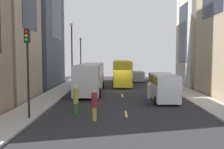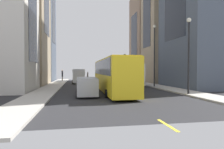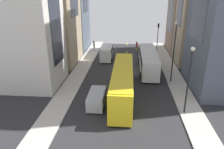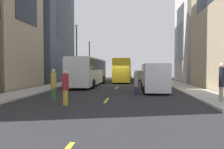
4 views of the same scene
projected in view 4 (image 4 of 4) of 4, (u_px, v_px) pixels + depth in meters
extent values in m
plane|color=#28282B|center=(119.00, 85.00, 25.56)|extent=(41.57, 41.57, 0.00)
cube|color=#B2ADA3|center=(65.00, 84.00, 26.35)|extent=(2.63, 44.00, 0.15)
cube|color=#B2ADA3|center=(177.00, 84.00, 24.77)|extent=(2.63, 44.00, 0.15)
cube|color=yellow|center=(106.00, 100.00, 13.04)|extent=(0.16, 2.00, 0.01)
cube|color=yellow|center=(117.00, 88.00, 21.39)|extent=(0.16, 2.00, 0.01)
cube|color=yellow|center=(121.00, 82.00, 29.74)|extent=(0.16, 2.00, 0.01)
cube|color=yellow|center=(124.00, 79.00, 38.09)|extent=(0.16, 2.00, 0.01)
cube|color=yellow|center=(125.00, 77.00, 46.43)|extent=(0.16, 2.00, 0.01)
cube|color=beige|center=(213.00, 33.00, 28.98)|extent=(9.73, 7.61, 14.94)
cube|color=#1E232D|center=(213.00, 33.00, 28.98)|extent=(9.83, 4.18, 8.22)
cube|color=silver|center=(89.00, 71.00, 24.21)|extent=(2.55, 11.60, 3.00)
cube|color=black|center=(89.00, 65.00, 24.18)|extent=(2.60, 10.68, 1.20)
cube|color=beige|center=(89.00, 59.00, 24.16)|extent=(2.45, 11.14, 0.08)
cylinder|color=black|center=(87.00, 80.00, 27.95)|extent=(0.46, 1.00, 1.00)
cylinder|color=black|center=(103.00, 80.00, 27.70)|extent=(0.46, 1.00, 1.00)
cylinder|color=black|center=(71.00, 84.00, 20.80)|extent=(0.46, 1.00, 1.00)
cylinder|color=black|center=(92.00, 84.00, 20.55)|extent=(0.46, 1.00, 1.00)
cube|color=yellow|center=(124.00, 70.00, 33.17)|extent=(2.45, 14.47, 3.30)
cube|color=black|center=(124.00, 65.00, 33.14)|extent=(2.50, 13.31, 1.48)
cube|color=gold|center=(124.00, 60.00, 33.11)|extent=(2.35, 13.89, 0.08)
cylinder|color=black|center=(119.00, 77.00, 37.79)|extent=(0.44, 0.76, 0.76)
cylinder|color=black|center=(130.00, 77.00, 37.55)|extent=(0.44, 0.76, 0.76)
cylinder|color=black|center=(115.00, 80.00, 28.88)|extent=(0.44, 0.76, 0.76)
cylinder|color=black|center=(130.00, 80.00, 28.64)|extent=(0.44, 0.76, 0.76)
cube|color=white|center=(154.00, 77.00, 17.84)|extent=(2.05, 5.55, 2.30)
cube|color=black|center=(154.00, 69.00, 17.81)|extent=(2.09, 5.10, 0.69)
cube|color=silver|center=(154.00, 64.00, 17.80)|extent=(1.97, 5.32, 0.08)
cylinder|color=black|center=(143.00, 86.00, 19.68)|extent=(0.37, 0.72, 0.72)
cylinder|color=black|center=(162.00, 86.00, 19.48)|extent=(0.37, 0.72, 0.72)
cylinder|color=black|center=(145.00, 90.00, 16.26)|extent=(0.37, 0.72, 0.72)
cylinder|color=black|center=(168.00, 90.00, 16.06)|extent=(0.37, 0.72, 0.72)
cube|color=#B7BABF|center=(140.00, 75.00, 35.80)|extent=(1.82, 4.05, 1.48)
cube|color=black|center=(140.00, 73.00, 35.79)|extent=(1.86, 3.73, 0.62)
cube|color=#9C9EA2|center=(140.00, 71.00, 35.78)|extent=(1.75, 3.89, 0.08)
cylinder|color=black|center=(135.00, 78.00, 37.16)|extent=(0.33, 0.62, 0.62)
cylinder|color=black|center=(144.00, 78.00, 36.99)|extent=(0.33, 0.62, 0.62)
cylinder|color=black|center=(135.00, 78.00, 34.66)|extent=(0.33, 0.62, 0.62)
cylinder|color=black|center=(145.00, 79.00, 34.49)|extent=(0.33, 0.62, 0.62)
cylinder|color=gray|center=(221.00, 94.00, 11.73)|extent=(0.23, 0.23, 0.90)
cylinder|color=black|center=(222.00, 77.00, 11.69)|extent=(0.31, 0.31, 1.20)
sphere|color=beige|center=(222.00, 65.00, 11.67)|extent=(0.25, 0.25, 0.25)
cylinder|color=#336B38|center=(54.00, 94.00, 13.38)|extent=(0.28, 0.28, 0.80)
cylinder|color=gold|center=(53.00, 80.00, 13.35)|extent=(0.38, 0.38, 1.09)
sphere|color=beige|center=(53.00, 71.00, 13.32)|extent=(0.25, 0.25, 0.25)
cylinder|color=gold|center=(65.00, 98.00, 11.34)|extent=(0.29, 0.29, 0.90)
cylinder|color=maroon|center=(65.00, 82.00, 11.30)|extent=(0.39, 0.39, 0.97)
sphere|color=beige|center=(65.00, 72.00, 11.28)|extent=(0.22, 0.22, 0.22)
cylinder|color=navy|center=(136.00, 91.00, 15.41)|extent=(0.22, 0.22, 0.71)
cylinder|color=gray|center=(136.00, 80.00, 15.38)|extent=(0.29, 0.29, 1.09)
sphere|color=beige|center=(136.00, 72.00, 15.36)|extent=(0.23, 0.23, 0.23)
cylinder|color=black|center=(89.00, 61.00, 37.70)|extent=(0.18, 0.18, 6.92)
sphere|color=silver|center=(89.00, 42.00, 37.58)|extent=(0.44, 0.44, 0.44)
cylinder|color=black|center=(77.00, 54.00, 29.08)|extent=(0.18, 0.18, 8.18)
sphere|color=silver|center=(76.00, 26.00, 28.93)|extent=(0.44, 0.44, 0.44)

